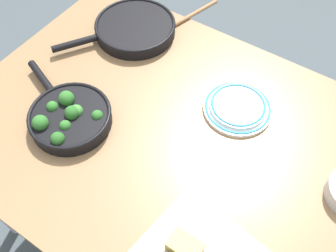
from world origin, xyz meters
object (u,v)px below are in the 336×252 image
at_px(skillet_eggs, 134,28).
at_px(wooden_spoon, 175,24).
at_px(cheese_block, 185,247).
at_px(skillet_broccoli, 69,116).
at_px(dinner_plate_stack, 238,107).

xyz_separation_m(skillet_eggs, wooden_spoon, (-0.10, -0.12, -0.02)).
height_order(wooden_spoon, cheese_block, cheese_block).
distance_m(skillet_eggs, wooden_spoon, 0.15).
bearing_deg(skillet_broccoli, dinner_plate_stack, -120.73).
height_order(wooden_spoon, dinner_plate_stack, dinner_plate_stack).
xyz_separation_m(skillet_broccoli, wooden_spoon, (-0.03, -0.54, -0.02)).
relative_size(skillet_broccoli, wooden_spoon, 1.16).
relative_size(skillet_broccoli, dinner_plate_stack, 1.80).
xyz_separation_m(wooden_spoon, cheese_block, (-0.47, 0.68, 0.01)).
distance_m(skillet_eggs, dinner_plate_stack, 0.49).
bearing_deg(dinner_plate_stack, skillet_broccoli, 38.96).
distance_m(wooden_spoon, cheese_block, 0.82).
bearing_deg(cheese_block, skillet_broccoli, -15.38).
relative_size(wooden_spoon, cheese_block, 4.07).
relative_size(cheese_block, dinner_plate_stack, 0.38).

